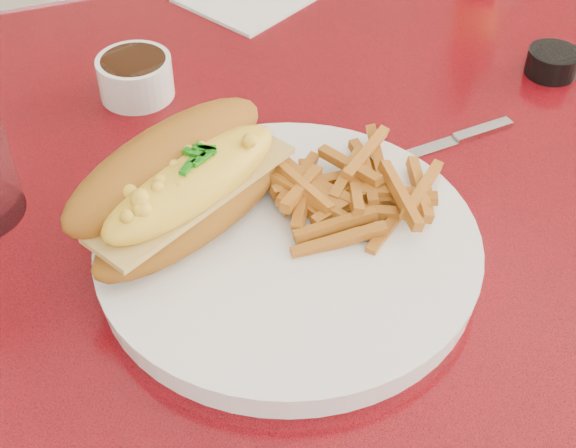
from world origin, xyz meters
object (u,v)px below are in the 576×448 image
object	(u,v)px
dinner_plate	(288,248)
mac_hoagie	(184,184)
booth_bench_far	(182,105)
gravy_ramekin	(135,76)
sauce_cup_right	(553,61)
diner_table	(339,262)
knife	(448,142)
fork	(262,169)

from	to	relation	value
dinner_plate	mac_hoagie	size ratio (longest dim) A/B	1.43
booth_bench_far	gravy_ramekin	xyz separation A→B (m)	(-0.17, -0.65, 0.51)
sauce_cup_right	diner_table	bearing A→B (deg)	-170.42
diner_table	sauce_cup_right	distance (m)	0.32
dinner_plate	diner_table	bearing A→B (deg)	49.58
booth_bench_far	mac_hoagie	distance (m)	1.05
diner_table	booth_bench_far	size ratio (longest dim) A/B	1.03
booth_bench_far	sauce_cup_right	distance (m)	0.95
mac_hoagie	knife	distance (m)	0.28
knife	booth_bench_far	bearing A→B (deg)	90.27
diner_table	booth_bench_far	distance (m)	0.87
fork	knife	xyz separation A→B (m)	(0.19, -0.00, -0.02)
mac_hoagie	dinner_plate	bearing A→B (deg)	-65.29
diner_table	dinner_plate	xyz separation A→B (m)	(-0.11, -0.12, 0.17)
knife	diner_table	bearing A→B (deg)	156.17
diner_table	fork	bearing A→B (deg)	-162.76
sauce_cup_right	gravy_ramekin	bearing A→B (deg)	165.32
sauce_cup_right	mac_hoagie	bearing A→B (deg)	-165.08
gravy_ramekin	knife	bearing A→B (deg)	-35.04
gravy_ramekin	booth_bench_far	bearing A→B (deg)	75.32
knife	sauce_cup_right	bearing A→B (deg)	18.06
mac_hoagie	gravy_ramekin	bearing A→B (deg)	59.86
gravy_ramekin	fork	bearing A→B (deg)	-68.04
diner_table	gravy_ramekin	distance (m)	0.30
mac_hoagie	fork	size ratio (longest dim) A/B	1.43
gravy_ramekin	dinner_plate	bearing A→B (deg)	-76.71
fork	mac_hoagie	bearing A→B (deg)	99.11
mac_hoagie	knife	world-z (taller)	mac_hoagie
diner_table	knife	size ratio (longest dim) A/B	6.85
mac_hoagie	fork	xyz separation A→B (m)	(0.08, 0.04, -0.04)
booth_bench_far	knife	distance (m)	0.98
dinner_plate	booth_bench_far	bearing A→B (deg)	83.57
dinner_plate	sauce_cup_right	size ratio (longest dim) A/B	4.72
booth_bench_far	gravy_ramekin	size ratio (longest dim) A/B	14.68
fork	knife	world-z (taller)	fork
fork	gravy_ramekin	world-z (taller)	gravy_ramekin
sauce_cup_right	knife	world-z (taller)	sauce_cup_right
fork	gravy_ramekin	bearing A→B (deg)	3.06
booth_bench_far	gravy_ramekin	distance (m)	0.84
mac_hoagie	fork	distance (m)	0.10
diner_table	mac_hoagie	size ratio (longest dim) A/B	5.33
mac_hoagie	gravy_ramekin	world-z (taller)	mac_hoagie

